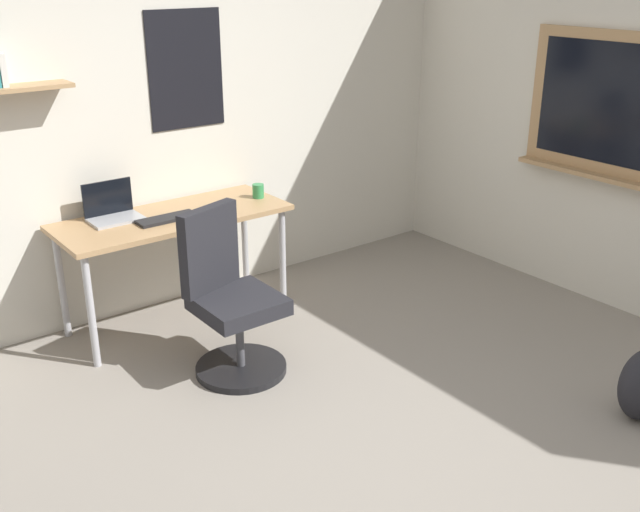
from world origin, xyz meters
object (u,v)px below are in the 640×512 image
object	(u,v)px
office_chair	(230,304)
desk	(173,226)
keyboard	(167,219)
coffee_mug	(258,191)
computer_mouse	(208,209)
laptop	(112,211)

from	to	relation	value
office_chair	desk	bearing A→B (deg)	86.38
desk	keyboard	size ratio (longest dim) A/B	3.89
keyboard	coffee_mug	distance (m)	0.69
keyboard	computer_mouse	distance (m)	0.28
laptop	keyboard	world-z (taller)	laptop
office_chair	keyboard	world-z (taller)	office_chair
desk	coffee_mug	world-z (taller)	coffee_mug
office_chair	keyboard	xyz separation A→B (m)	(-0.03, 0.67, 0.33)
office_chair	coffee_mug	size ratio (longest dim) A/B	10.33
office_chair	computer_mouse	bearing A→B (deg)	69.05
office_chair	laptop	distance (m)	1.00
laptop	keyboard	size ratio (longest dim) A/B	0.84
computer_mouse	coffee_mug	xyz separation A→B (m)	(0.41, 0.05, 0.03)
laptop	computer_mouse	world-z (taller)	laptop
laptop	coffee_mug	size ratio (longest dim) A/B	3.37
laptop	keyboard	xyz separation A→B (m)	(0.25, -0.22, -0.04)
laptop	computer_mouse	xyz separation A→B (m)	(0.53, -0.22, -0.04)
keyboard	coffee_mug	bearing A→B (deg)	4.13
coffee_mug	office_chair	bearing A→B (deg)	-132.98
desk	computer_mouse	xyz separation A→B (m)	(0.21, -0.07, 0.09)
desk	keyboard	world-z (taller)	keyboard
laptop	coffee_mug	bearing A→B (deg)	-10.06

